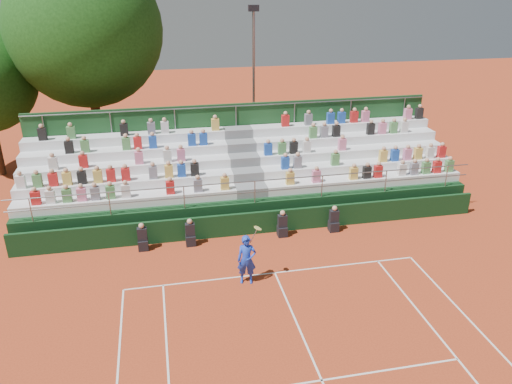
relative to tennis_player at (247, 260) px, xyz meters
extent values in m
plane|color=#B13F1D|center=(1.13, 0.38, -0.93)|extent=(90.00, 90.00, 0.00)
cube|color=white|center=(1.13, 0.38, -0.93)|extent=(11.00, 0.06, 0.01)
cube|color=white|center=(1.13, -2.82, -0.93)|extent=(0.06, 6.40, 0.01)
cube|color=white|center=(1.13, -5.11, -0.93)|extent=(8.22, 0.06, 0.01)
cube|color=black|center=(1.13, 3.58, -0.43)|extent=(20.00, 0.15, 1.00)
cube|color=black|center=(-3.66, 3.13, -0.71)|extent=(0.40, 0.40, 0.44)
cube|color=black|center=(-3.66, 3.13, -0.23)|extent=(0.38, 0.25, 0.55)
sphere|color=tan|center=(-3.66, 3.13, 0.15)|extent=(0.22, 0.22, 0.22)
cube|color=black|center=(-1.76, 3.13, -0.71)|extent=(0.40, 0.40, 0.44)
cube|color=black|center=(-1.76, 3.13, -0.23)|extent=(0.38, 0.25, 0.55)
sphere|color=tan|center=(-1.76, 3.13, 0.15)|extent=(0.22, 0.22, 0.22)
cube|color=black|center=(2.11, 3.13, -0.71)|extent=(0.40, 0.40, 0.44)
cube|color=black|center=(2.11, 3.13, -0.23)|extent=(0.38, 0.25, 0.55)
sphere|color=tan|center=(2.11, 3.13, 0.15)|extent=(0.22, 0.22, 0.22)
cube|color=black|center=(4.40, 3.13, -0.71)|extent=(0.40, 0.40, 0.44)
cube|color=black|center=(4.40, 3.13, -0.23)|extent=(0.38, 0.25, 0.55)
sphere|color=tan|center=(4.40, 3.13, 0.15)|extent=(0.22, 0.22, 0.22)
cube|color=black|center=(1.13, 6.68, -0.33)|extent=(20.00, 5.20, 1.20)
cube|color=white|center=(-4.22, 5.00, 0.48)|extent=(9.30, 0.85, 0.42)
cube|color=white|center=(6.48, 5.00, 0.48)|extent=(9.30, 0.85, 0.42)
cube|color=slate|center=(1.13, 5.00, 0.48)|extent=(1.40, 0.85, 0.42)
cube|color=white|center=(-4.22, 5.85, 0.90)|extent=(9.30, 0.85, 0.42)
cube|color=white|center=(6.48, 5.85, 0.90)|extent=(9.30, 0.85, 0.42)
cube|color=slate|center=(1.13, 5.85, 0.90)|extent=(1.40, 0.85, 0.42)
cube|color=white|center=(-4.22, 6.70, 1.32)|extent=(9.30, 0.85, 0.42)
cube|color=white|center=(6.48, 6.70, 1.32)|extent=(9.30, 0.85, 0.42)
cube|color=slate|center=(1.13, 6.70, 1.32)|extent=(1.40, 0.85, 0.42)
cube|color=white|center=(-4.22, 7.55, 1.74)|extent=(9.30, 0.85, 0.42)
cube|color=white|center=(6.48, 7.55, 1.74)|extent=(9.30, 0.85, 0.42)
cube|color=slate|center=(1.13, 7.55, 1.74)|extent=(1.40, 0.85, 0.42)
cube|color=white|center=(-4.22, 8.40, 2.16)|extent=(9.30, 0.85, 0.42)
cube|color=white|center=(6.48, 8.40, 2.16)|extent=(9.30, 0.85, 0.42)
cube|color=slate|center=(1.13, 8.40, 2.16)|extent=(1.40, 0.85, 0.42)
cube|color=#1B4822|center=(1.13, 8.93, 1.27)|extent=(20.00, 0.12, 4.40)
cylinder|color=gray|center=(1.13, 4.13, 1.27)|extent=(20.00, 0.05, 0.05)
cylinder|color=gray|center=(1.13, 8.83, 3.37)|extent=(20.00, 0.05, 0.05)
cube|color=red|center=(-7.80, 4.85, 0.97)|extent=(0.36, 0.24, 0.56)
cube|color=silver|center=(-7.23, 4.85, 0.97)|extent=(0.36, 0.24, 0.56)
cube|color=#4C8C4C|center=(-6.58, 4.85, 0.97)|extent=(0.36, 0.24, 0.56)
cube|color=pink|center=(-6.01, 4.85, 0.97)|extent=(0.36, 0.24, 0.56)
cube|color=slate|center=(-5.47, 4.85, 0.97)|extent=(0.36, 0.24, 0.56)
cube|color=#4C8C4C|center=(-4.86, 4.85, 0.97)|extent=(0.36, 0.24, 0.56)
cube|color=silver|center=(-4.23, 4.85, 0.97)|extent=(0.36, 0.24, 0.56)
cube|color=red|center=(-2.40, 4.85, 0.97)|extent=(0.36, 0.24, 0.56)
cube|color=slate|center=(-1.22, 4.85, 0.97)|extent=(0.36, 0.24, 0.56)
cube|color=gold|center=(-0.06, 4.85, 0.97)|extent=(0.36, 0.24, 0.56)
cube|color=silver|center=(-8.46, 5.70, 1.39)|extent=(0.36, 0.24, 0.56)
cube|color=#4C8C4C|center=(-7.81, 5.70, 1.39)|extent=(0.36, 0.24, 0.56)
cube|color=red|center=(-7.19, 5.70, 1.39)|extent=(0.36, 0.24, 0.56)
cube|color=gold|center=(-6.64, 5.70, 1.39)|extent=(0.36, 0.24, 0.56)
cube|color=black|center=(-6.03, 5.70, 1.39)|extent=(0.36, 0.24, 0.56)
cube|color=gold|center=(-5.38, 5.70, 1.39)|extent=(0.36, 0.24, 0.56)
cube|color=red|center=(-4.84, 5.70, 1.39)|extent=(0.36, 0.24, 0.56)
cube|color=red|center=(-4.23, 5.70, 1.39)|extent=(0.36, 0.24, 0.56)
cube|color=slate|center=(-3.07, 5.70, 1.39)|extent=(0.36, 0.24, 0.56)
cube|color=gold|center=(-2.39, 5.70, 1.39)|extent=(0.36, 0.24, 0.56)
cube|color=#1E4CB2|center=(-1.84, 5.70, 1.39)|extent=(0.36, 0.24, 0.56)
cube|color=black|center=(-1.26, 5.70, 1.39)|extent=(0.36, 0.24, 0.56)
cube|color=silver|center=(-7.26, 6.55, 1.81)|extent=(0.36, 0.24, 0.56)
cube|color=red|center=(-6.01, 6.55, 1.81)|extent=(0.36, 0.24, 0.56)
cube|color=pink|center=(-3.64, 6.55, 1.81)|extent=(0.36, 0.24, 0.56)
cube|color=silver|center=(-2.39, 6.55, 1.81)|extent=(0.36, 0.24, 0.56)
cube|color=pink|center=(-1.78, 6.55, 1.81)|extent=(0.36, 0.24, 0.56)
cube|color=black|center=(-6.66, 7.40, 2.23)|extent=(0.36, 0.24, 0.56)
cube|color=#4C8C4C|center=(-5.97, 7.40, 2.23)|extent=(0.36, 0.24, 0.56)
cube|color=#4C8C4C|center=(-4.18, 7.40, 2.23)|extent=(0.36, 0.24, 0.56)
cube|color=red|center=(-3.66, 7.40, 2.23)|extent=(0.36, 0.24, 0.56)
cube|color=#1E4CB2|center=(-2.99, 7.40, 2.23)|extent=(0.36, 0.24, 0.56)
cube|color=#1E4CB2|center=(-1.20, 7.40, 2.23)|extent=(0.36, 0.24, 0.56)
cube|color=#1E4CB2|center=(-0.66, 7.40, 2.23)|extent=(0.36, 0.24, 0.56)
cube|color=black|center=(-7.86, 8.25, 2.65)|extent=(0.36, 0.24, 0.56)
cube|color=#4C8C4C|center=(-6.62, 8.25, 2.65)|extent=(0.36, 0.24, 0.56)
cube|color=black|center=(-4.26, 8.25, 2.65)|extent=(0.36, 0.24, 0.56)
cube|color=slate|center=(-3.01, 8.25, 2.65)|extent=(0.36, 0.24, 0.56)
cube|color=silver|center=(-2.38, 8.25, 2.65)|extent=(0.36, 0.24, 0.56)
cube|color=gold|center=(0.02, 8.25, 2.65)|extent=(0.36, 0.24, 0.56)
cube|color=gold|center=(2.88, 4.85, 0.97)|extent=(0.36, 0.24, 0.56)
cube|color=pink|center=(4.09, 4.85, 0.97)|extent=(0.36, 0.24, 0.56)
cube|color=gold|center=(5.87, 4.85, 0.97)|extent=(0.36, 0.24, 0.56)
cube|color=black|center=(6.52, 4.85, 0.97)|extent=(0.36, 0.24, 0.56)
cube|color=red|center=(7.07, 4.85, 0.97)|extent=(0.36, 0.24, 0.56)
cube|color=silver|center=(8.25, 4.85, 0.97)|extent=(0.36, 0.24, 0.56)
cube|color=slate|center=(8.86, 4.85, 0.97)|extent=(0.36, 0.24, 0.56)
cube|color=#4C8C4C|center=(9.47, 4.85, 0.97)|extent=(0.36, 0.24, 0.56)
cube|color=red|center=(10.04, 4.85, 0.97)|extent=(0.36, 0.24, 0.56)
cube|color=#4C8C4C|center=(10.67, 4.85, 0.97)|extent=(0.36, 0.24, 0.56)
cube|color=#1E4CB2|center=(2.87, 5.70, 1.39)|extent=(0.36, 0.24, 0.56)
cube|color=slate|center=(3.45, 5.70, 1.39)|extent=(0.36, 0.24, 0.56)
cube|color=#4C8C4C|center=(5.27, 5.70, 1.39)|extent=(0.36, 0.24, 0.56)
cube|color=gold|center=(7.66, 5.70, 1.39)|extent=(0.36, 0.24, 0.56)
cube|color=#1E4CB2|center=(8.26, 5.70, 1.39)|extent=(0.36, 0.24, 0.56)
cube|color=pink|center=(8.90, 5.70, 1.39)|extent=(0.36, 0.24, 0.56)
cube|color=gold|center=(9.46, 5.70, 1.39)|extent=(0.36, 0.24, 0.56)
cube|color=silver|center=(10.09, 5.70, 1.39)|extent=(0.36, 0.24, 0.56)
cube|color=red|center=(10.70, 5.70, 1.39)|extent=(0.36, 0.24, 0.56)
cube|color=#1E4CB2|center=(2.25, 6.55, 1.81)|extent=(0.36, 0.24, 0.56)
cube|color=#4C8C4C|center=(2.92, 6.55, 1.81)|extent=(0.36, 0.24, 0.56)
cube|color=black|center=(3.49, 6.55, 1.81)|extent=(0.36, 0.24, 0.56)
cube|color=silver|center=(4.13, 6.55, 1.81)|extent=(0.36, 0.24, 0.56)
cube|color=pink|center=(5.90, 6.55, 1.81)|extent=(0.36, 0.24, 0.56)
cube|color=#4C8C4C|center=(4.69, 7.40, 2.23)|extent=(0.36, 0.24, 0.56)
cube|color=slate|center=(5.25, 7.40, 2.23)|extent=(0.36, 0.24, 0.56)
cube|color=black|center=(5.88, 7.40, 2.23)|extent=(0.36, 0.24, 0.56)
cube|color=black|center=(7.69, 7.40, 2.23)|extent=(0.36, 0.24, 0.56)
cube|color=pink|center=(8.31, 7.40, 2.23)|extent=(0.36, 0.24, 0.56)
cube|color=#4C8C4C|center=(8.91, 7.40, 2.23)|extent=(0.36, 0.24, 0.56)
cube|color=silver|center=(9.49, 7.40, 2.23)|extent=(0.36, 0.24, 0.56)
cube|color=red|center=(3.51, 8.25, 2.65)|extent=(0.36, 0.24, 0.56)
cube|color=slate|center=(4.70, 8.25, 2.65)|extent=(0.36, 0.24, 0.56)
cube|color=#1E4CB2|center=(5.86, 8.25, 2.65)|extent=(0.36, 0.24, 0.56)
cube|color=#1E4CB2|center=(6.43, 8.25, 2.65)|extent=(0.36, 0.24, 0.56)
cube|color=red|center=(7.12, 8.25, 2.65)|extent=(0.36, 0.24, 0.56)
cube|color=pink|center=(7.73, 8.25, 2.65)|extent=(0.36, 0.24, 0.56)
cube|color=pink|center=(10.08, 8.25, 2.65)|extent=(0.36, 0.24, 0.56)
cube|color=black|center=(10.72, 8.25, 2.65)|extent=(0.36, 0.24, 0.56)
imported|color=blue|center=(0.00, 0.00, 0.00)|extent=(0.75, 0.56, 1.86)
cylinder|color=gray|center=(0.25, 0.00, 0.92)|extent=(0.26, 0.03, 0.51)
cylinder|color=#E5D866|center=(0.40, 0.00, 1.22)|extent=(0.26, 0.28, 0.14)
cylinder|color=#382314|center=(-5.98, 13.20, 1.27)|extent=(0.50, 0.50, 4.41)
sphere|color=#133C10|center=(-5.98, 13.20, 6.65)|extent=(7.93, 7.93, 7.93)
cylinder|color=gray|center=(3.06, 14.00, 3.23)|extent=(0.16, 0.16, 8.33)
cube|color=black|center=(3.06, 14.00, 7.57)|extent=(0.60, 0.25, 0.35)
camera|label=1|loc=(-2.73, -14.99, 9.25)|focal=35.00mm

